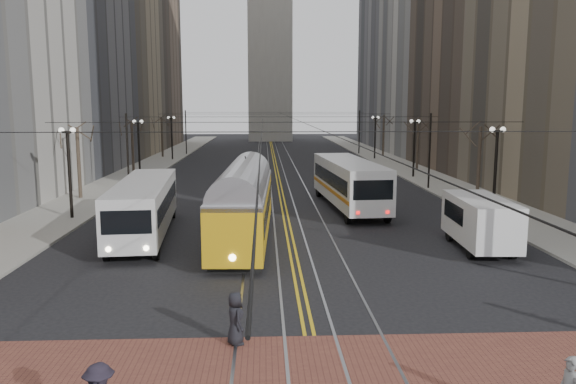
{
  "coord_description": "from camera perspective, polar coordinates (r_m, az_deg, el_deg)",
  "views": [
    {
      "loc": [
        -1.41,
        -17.77,
        7.19
      ],
      "look_at": [
        -0.23,
        9.56,
        3.0
      ],
      "focal_mm": 35.0,
      "sensor_mm": 36.0,
      "label": 1
    }
  ],
  "objects": [
    {
      "name": "building_right_mid",
      "position": [
        69.91,
        21.07,
        16.22
      ],
      "size": [
        16.0,
        20.0,
        34.0
      ],
      "primitive_type": "cube",
      "color": "brown",
      "rests_on": "ground"
    },
    {
      "name": "ground",
      "position": [
        19.22,
        1.96,
        -13.26
      ],
      "size": [
        260.0,
        260.0,
        0.0
      ],
      "primitive_type": "plane",
      "color": "black",
      "rests_on": "ground"
    },
    {
      "name": "sidewalk_left",
      "position": [
        64.62,
        -14.61,
        2.11
      ],
      "size": [
        5.0,
        140.0,
        0.15
      ],
      "primitive_type": "cube",
      "color": "gray",
      "rests_on": "ground"
    },
    {
      "name": "building_left_far",
      "position": [
        107.3,
        -16.01,
        15.24
      ],
      "size": [
        16.0,
        20.0,
        40.0
      ],
      "primitive_type": "cube",
      "color": "brown",
      "rests_on": "ground"
    },
    {
      "name": "lamp_posts",
      "position": [
        46.75,
        -0.74,
        3.32
      ],
      "size": [
        27.6,
        57.2,
        5.6
      ],
      "color": "black",
      "rests_on": "ground"
    },
    {
      "name": "rear_bus",
      "position": [
        39.99,
        6.19,
        0.77
      ],
      "size": [
        3.78,
        13.2,
        3.4
      ],
      "primitive_type": "cube",
      "rotation": [
        0.0,
        0.0,
        0.07
      ],
      "color": "silver",
      "rests_on": "ground"
    },
    {
      "name": "centre_lines",
      "position": [
        63.2,
        -1.18,
        2.18
      ],
      "size": [
        0.42,
        130.0,
        0.01
      ],
      "primitive_type": "cube",
      "color": "gold",
      "rests_on": "ground"
    },
    {
      "name": "pedestrian_a",
      "position": [
        17.5,
        -5.38,
        -12.65
      ],
      "size": [
        0.77,
        0.93,
        1.64
      ],
      "primitive_type": "imported",
      "rotation": [
        0.0,
        0.0,
        1.94
      ],
      "color": "black",
      "rests_on": "crosswalk_band"
    },
    {
      "name": "building_right_far",
      "position": [
        107.97,
        12.42,
        15.33
      ],
      "size": [
        16.0,
        20.0,
        40.0
      ],
      "primitive_type": "cube",
      "color": "slate",
      "rests_on": "ground"
    },
    {
      "name": "sedan_silver",
      "position": [
        55.51,
        5.93,
        1.98
      ],
      "size": [
        2.05,
        4.59,
        1.46
      ],
      "primitive_type": "imported",
      "rotation": [
        0.0,
        0.0,
        -0.12
      ],
      "color": "#939699",
      "rests_on": "ground"
    },
    {
      "name": "crosswalk_band",
      "position": [
        15.6,
        3.16,
        -18.73
      ],
      "size": [
        25.0,
        6.0,
        0.01
      ],
      "primitive_type": "cube",
      "color": "brown",
      "rests_on": "ground"
    },
    {
      "name": "building_left_mid",
      "position": [
        68.87,
        -23.92,
        16.18
      ],
      "size": [
        16.0,
        20.0,
        34.0
      ],
      "primitive_type": "cube",
      "color": "slate",
      "rests_on": "ground"
    },
    {
      "name": "sidewalk_right",
      "position": [
        65.27,
        12.11,
        2.26
      ],
      "size": [
        5.0,
        140.0,
        0.15
      ],
      "primitive_type": "cube",
      "color": "gray",
      "rests_on": "ground"
    },
    {
      "name": "sedan_grey",
      "position": [
        45.54,
        4.37,
        0.45
      ],
      "size": [
        1.69,
        3.95,
        1.33
      ],
      "primitive_type": "imported",
      "rotation": [
        0.0,
        0.0,
        0.03
      ],
      "color": "#46484F",
      "rests_on": "ground"
    },
    {
      "name": "cargo_van",
      "position": [
        29.89,
        18.92,
        -3.1
      ],
      "size": [
        2.59,
        6.07,
        2.64
      ],
      "primitive_type": "cube",
      "rotation": [
        0.0,
        0.0,
        -0.05
      ],
      "color": "white",
      "rests_on": "ground"
    },
    {
      "name": "street_trees",
      "position": [
        53.22,
        -0.95,
        3.98
      ],
      "size": [
        31.68,
        53.28,
        5.6
      ],
      "color": "#382D23",
      "rests_on": "ground"
    },
    {
      "name": "transit_bus",
      "position": [
        32.15,
        -14.38,
        -1.67
      ],
      "size": [
        3.58,
        12.57,
        3.1
      ],
      "primitive_type": "cube",
      "rotation": [
        0.0,
        0.0,
        0.08
      ],
      "color": "silver",
      "rests_on": "ground"
    },
    {
      "name": "streetcar",
      "position": [
        30.43,
        -4.49,
        -1.82
      ],
      "size": [
        3.1,
        14.02,
        3.28
      ],
      "primitive_type": "cube",
      "rotation": [
        0.0,
        0.0,
        -0.04
      ],
      "color": "gold",
      "rests_on": "ground"
    },
    {
      "name": "streetcar_rails",
      "position": [
        63.2,
        -1.18,
        2.18
      ],
      "size": [
        4.8,
        130.0,
        0.02
      ],
      "primitive_type": "cube",
      "color": "gray",
      "rests_on": "ground"
    },
    {
      "name": "trolley_wires",
      "position": [
        52.74,
        -0.94,
        5.0
      ],
      "size": [
        25.96,
        120.0,
        6.6
      ],
      "color": "black",
      "rests_on": "ground"
    }
  ]
}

